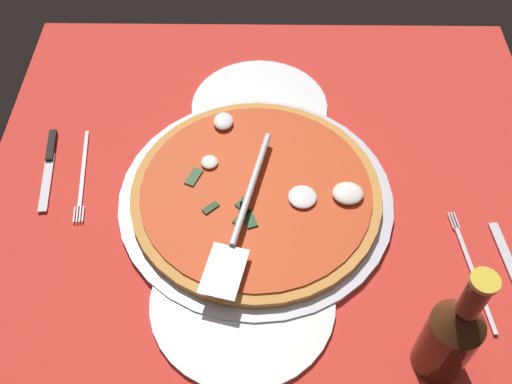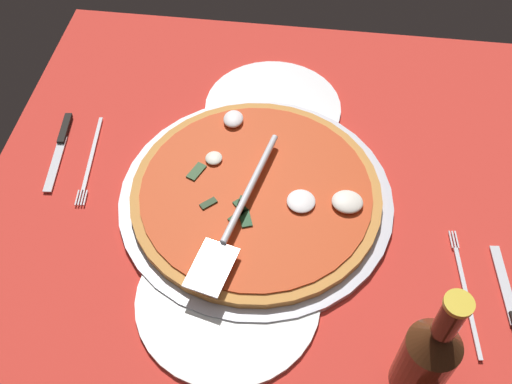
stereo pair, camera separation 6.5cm
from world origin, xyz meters
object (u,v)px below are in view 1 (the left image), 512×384
Objects in this scene: pizza at (257,192)px; place_setting_near at (495,279)px; pizza_server at (242,216)px; dinner_plate_left at (243,301)px; dinner_plate_right at (260,107)px; beer_bottle at (451,335)px; place_setting_far at (66,169)px.

place_setting_near is at bearing -111.95° from pizza.
dinner_plate_left is at bearing 15.27° from pizza_server.
dinner_plate_right is (38.58, -2.03, 0.00)cm from dinner_plate_left.
dinner_plate_right is 1.12× the size of place_setting_near.
pizza_server is at bearing 52.36° from beer_bottle.
pizza_server reaches higher than pizza.
place_setting_near is 68.72cm from place_setting_far.
place_setting_far is at bearing 115.11° from dinner_plate_right.
pizza reaches higher than place_setting_near.
pizza is 32.09cm from place_setting_far.
beer_bottle is (-26.15, -23.65, 6.19)cm from pizza.
dinner_plate_left is at bearing 72.05° from beer_bottle.
dinner_plate_left is 38.03cm from place_setting_far.
pizza_server is at bearing 61.33° from place_setting_far.
place_setting_far is (23.69, 29.74, -0.15)cm from dinner_plate_left.
dinner_plate_left is 18.08cm from pizza.
pizza is at bearing 179.27° from dinner_plate_right.
place_setting_near is (-13.85, -34.35, -1.79)cm from pizza.
beer_bottle is (-46.82, -23.39, 7.83)cm from dinner_plate_right.
pizza is 1.31× the size of pizza_server.
beer_bottle is at bearing 65.88° from pizza_server.
place_setting_near is at bearing -83.57° from dinner_plate_left.
beer_bottle is (-12.30, 10.70, 7.99)cm from place_setting_near.
beer_bottle is (-8.23, -25.42, 7.83)cm from dinner_plate_left.
beer_bottle reaches higher than pizza_server.
place_setting_far is at bearing 51.46° from dinner_plate_left.
beer_bottle is at bearing -153.46° from dinner_plate_right.
place_setting_far is 64.23cm from beer_bottle.
pizza is (-20.66, 0.26, 1.64)cm from dinner_plate_right.
dinner_plate_left is at bearing 174.36° from pizza.
pizza is 1.81× the size of place_setting_near.
dinner_plate_left is 1.19× the size of beer_bottle.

